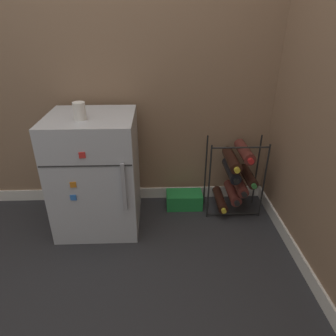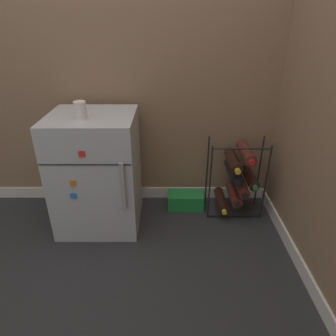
# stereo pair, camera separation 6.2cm
# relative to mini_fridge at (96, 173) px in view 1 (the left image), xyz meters

# --- Properties ---
(ground_plane) EXTENTS (14.00, 14.00, 0.00)m
(ground_plane) POSITION_rel_mini_fridge_xyz_m (0.29, -0.37, -0.39)
(ground_plane) COLOR #28282B
(wall_back) EXTENTS (6.93, 0.07, 2.50)m
(wall_back) POSITION_rel_mini_fridge_xyz_m (0.29, 0.34, 0.84)
(wall_back) COLOR #84664C
(wall_back) RESTS_ON ground_plane
(mini_fridge) EXTENTS (0.54, 0.52, 0.79)m
(mini_fridge) POSITION_rel_mini_fridge_xyz_m (0.00, 0.00, 0.00)
(mini_fridge) COLOR #B7BABF
(mini_fridge) RESTS_ON ground_plane
(wine_rack) EXTENTS (0.40, 0.32, 0.57)m
(wine_rack) POSITION_rel_mini_fridge_xyz_m (0.97, 0.11, -0.10)
(wine_rack) COLOR black
(wine_rack) RESTS_ON ground_plane
(soda_box) EXTENTS (0.27, 0.15, 0.12)m
(soda_box) POSITION_rel_mini_fridge_xyz_m (0.61, 0.17, -0.33)
(soda_box) COLOR #1E7F38
(soda_box) RESTS_ON ground_plane
(fridge_top_cup) EXTENTS (0.07, 0.07, 0.10)m
(fridge_top_cup) POSITION_rel_mini_fridge_xyz_m (-0.03, -0.07, 0.45)
(fridge_top_cup) COLOR silver
(fridge_top_cup) RESTS_ON mini_fridge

